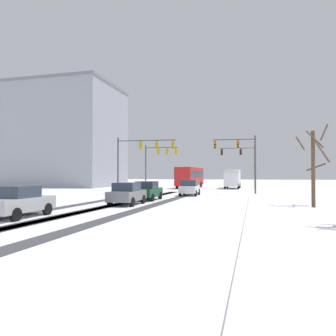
% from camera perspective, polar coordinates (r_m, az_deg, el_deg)
% --- Properties ---
extents(wheel_track_left_lane, '(1.05, 38.17, 0.01)m').
position_cam_1_polar(wheel_track_left_lane, '(23.73, -10.05, -6.46)').
color(wheel_track_left_lane, '#424247').
rests_on(wheel_track_left_lane, ground).
extents(wheel_track_right_lane, '(0.94, 38.17, 0.01)m').
position_cam_1_polar(wheel_track_right_lane, '(23.64, -9.60, -6.48)').
color(wheel_track_right_lane, '#424247').
rests_on(wheel_track_right_lane, ground).
extents(wheel_track_center, '(0.97, 38.17, 0.01)m').
position_cam_1_polar(wheel_track_center, '(22.65, -3.22, -6.72)').
color(wheel_track_center, '#424247').
rests_on(wheel_track_center, ground).
extents(wheel_track_oncoming, '(1.01, 38.17, 0.01)m').
position_cam_1_polar(wheel_track_oncoming, '(24.85, -15.20, -6.19)').
color(wheel_track_oncoming, '#424247').
rests_on(wheel_track_oncoming, ground).
extents(sidewalk_kerb_right, '(4.00, 38.17, 0.12)m').
position_cam_1_polar(sidewalk_kerb_right, '(19.89, 19.45, -7.26)').
color(sidewalk_kerb_right, white).
rests_on(sidewalk_kerb_right, ground).
extents(traffic_signal_near_left, '(6.88, 0.84, 6.50)m').
position_cam_1_polar(traffic_signal_near_left, '(37.26, -4.76, 2.86)').
color(traffic_signal_near_left, '#47474C').
rests_on(traffic_signal_near_left, ground).
extents(traffic_signal_far_right, '(5.07, 0.65, 6.50)m').
position_cam_1_polar(traffic_signal_far_right, '(48.76, 12.96, 1.67)').
color(traffic_signal_far_right, '#47474C').
rests_on(traffic_signal_far_right, ground).
extents(traffic_signal_far_left, '(4.85, 0.42, 6.50)m').
position_cam_1_polar(traffic_signal_far_left, '(46.84, -1.71, 1.94)').
color(traffic_signal_far_left, '#47474C').
rests_on(traffic_signal_far_left, ground).
extents(traffic_signal_near_right, '(4.67, 0.67, 6.50)m').
position_cam_1_polar(traffic_signal_near_right, '(36.77, 12.61, 2.57)').
color(traffic_signal_near_right, '#47474C').
rests_on(traffic_signal_near_right, ground).
extents(car_white_lead, '(1.96, 4.16, 1.62)m').
position_cam_1_polar(car_white_lead, '(34.36, 3.82, -3.48)').
color(car_white_lead, silver).
rests_on(car_white_lead, ground).
extents(car_dark_green_second, '(1.90, 4.14, 1.62)m').
position_cam_1_polar(car_dark_green_second, '(28.17, -3.67, -3.98)').
color(car_dark_green_second, '#194C2D').
rests_on(car_dark_green_second, ground).
extents(car_grey_third, '(1.94, 4.16, 1.62)m').
position_cam_1_polar(car_grey_third, '(23.85, -7.18, -4.48)').
color(car_grey_third, slate).
rests_on(car_grey_third, ground).
extents(car_silver_fourth, '(1.95, 4.16, 1.62)m').
position_cam_1_polar(car_silver_fourth, '(18.37, -24.78, -5.36)').
color(car_silver_fourth, '#B7BABF').
rests_on(car_silver_fourth, ground).
extents(bus_oncoming, '(2.95, 11.08, 3.38)m').
position_cam_1_polar(bus_oncoming, '(54.31, 3.89, -1.40)').
color(bus_oncoming, '#B21E1E').
rests_on(bus_oncoming, ground).
extents(box_truck_delivery, '(2.32, 7.41, 3.02)m').
position_cam_1_polar(box_truck_delivery, '(53.02, 11.25, -1.77)').
color(box_truck_delivery, silver).
rests_on(box_truck_delivery, ground).
extents(bare_tree_sidewalk_mid, '(2.09, 1.97, 5.50)m').
position_cam_1_polar(bare_tree_sidewalk_mid, '(23.89, 24.21, 0.75)').
color(bare_tree_sidewalk_mid, brown).
rests_on(bare_tree_sidewalk_mid, ground).
extents(office_building_far_left_block, '(20.01, 15.45, 18.93)m').
position_cam_1_polar(office_building_far_left_block, '(65.07, -17.69, 5.29)').
color(office_building_far_left_block, '#9399A3').
rests_on(office_building_far_left_block, ground).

